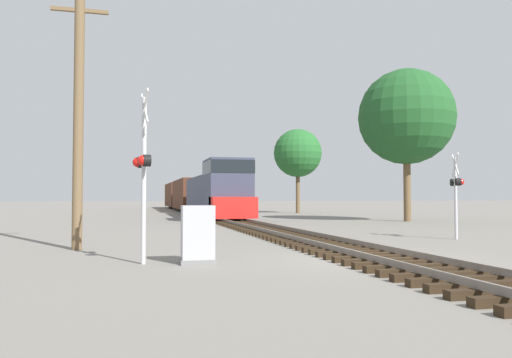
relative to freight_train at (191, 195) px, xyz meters
name	(u,v)px	position (x,y,z in m)	size (l,w,h in m)	color
ground_plane	(374,260)	(0.00, -44.09, -1.93)	(400.00, 400.00, 0.00)	slate
rail_track_bed	(374,255)	(0.00, -44.09, -1.80)	(2.60, 160.00, 0.31)	black
freight_train	(191,195)	(0.00, 0.00, 0.00)	(3.00, 51.82, 4.31)	#33384C
crossing_signal_near	(143,166)	(-6.08, -43.47, 0.55)	(0.46, 1.02, 4.41)	#B7B7BC
crossing_signal_far	(456,187)	(6.29, -38.91, 0.17)	(0.60, 1.00, 3.46)	#B7B7BC
relay_cabinet	(198,235)	(-4.71, -43.71, -1.20)	(0.90, 0.63, 1.48)	slate
utility_pole	(78,117)	(-8.07, -39.47, 2.37)	(1.80, 0.32, 8.39)	brown
tree_far_right	(406,117)	(12.30, -25.06, 5.40)	(6.72, 6.72, 10.71)	brown
tree_mid_background	(298,153)	(10.61, -6.10, 4.43)	(5.12, 5.12, 8.95)	brown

